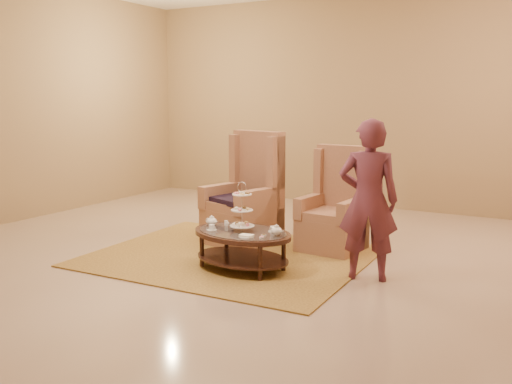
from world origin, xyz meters
The scene contains 8 objects.
ground centered at (0.00, 0.00, 0.00)m, with size 8.00×8.00×0.00m, color tan.
ceiling centered at (0.00, 0.00, 0.00)m, with size 8.00×8.00×0.02m, color silver.
wall_back centered at (0.00, 4.00, 1.75)m, with size 8.00×0.04×3.50m, color #977A52.
rug centered at (-0.23, 0.23, 0.01)m, with size 3.08×2.58×0.02m.
tea_table centered at (0.15, -0.13, 0.35)m, with size 1.23×0.93×0.95m.
armchair_left centered at (-0.39, 0.89, 0.47)m, with size 0.92×0.94×1.40m.
armchair_right centered at (0.71, 1.13, 0.42)m, with size 0.73×0.75×1.25m.
person centered at (1.40, 0.22, 0.81)m, with size 0.68×0.55×1.62m.
Camera 1 is at (3.14, -5.18, 1.82)m, focal length 40.00 mm.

